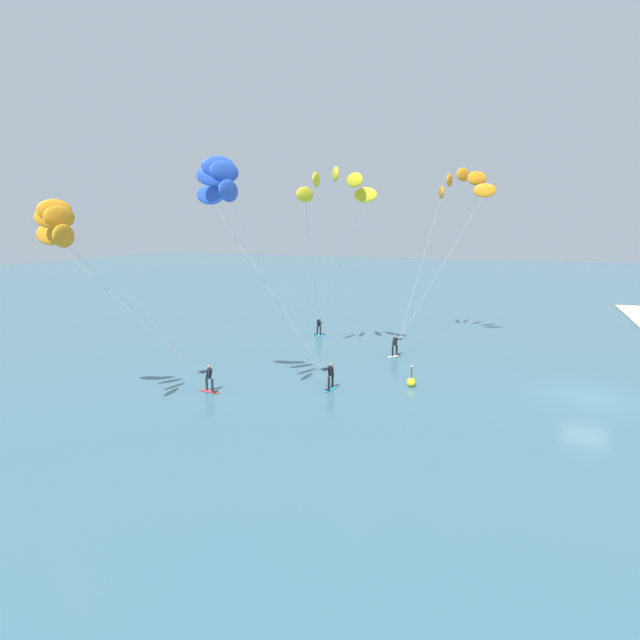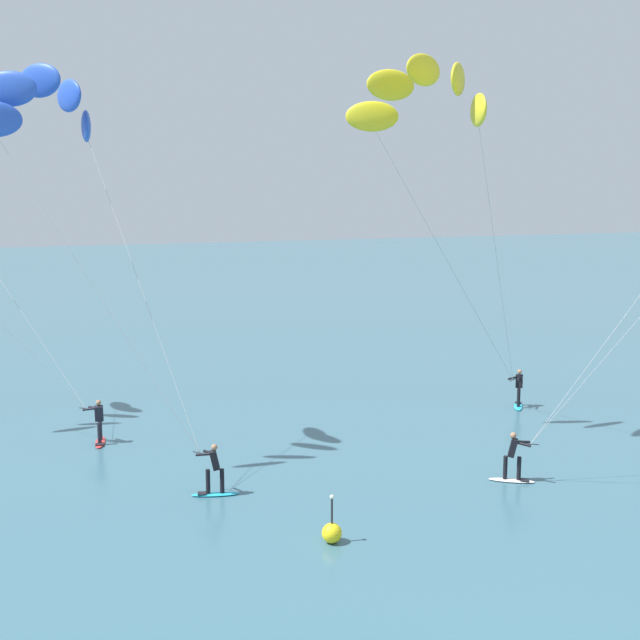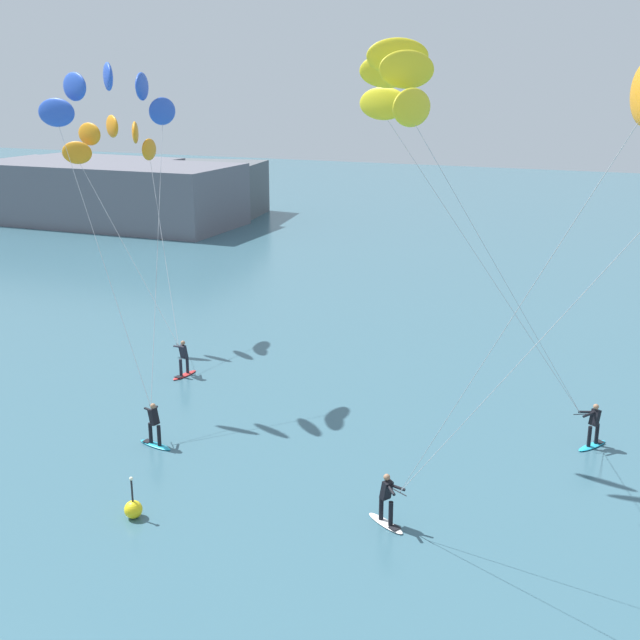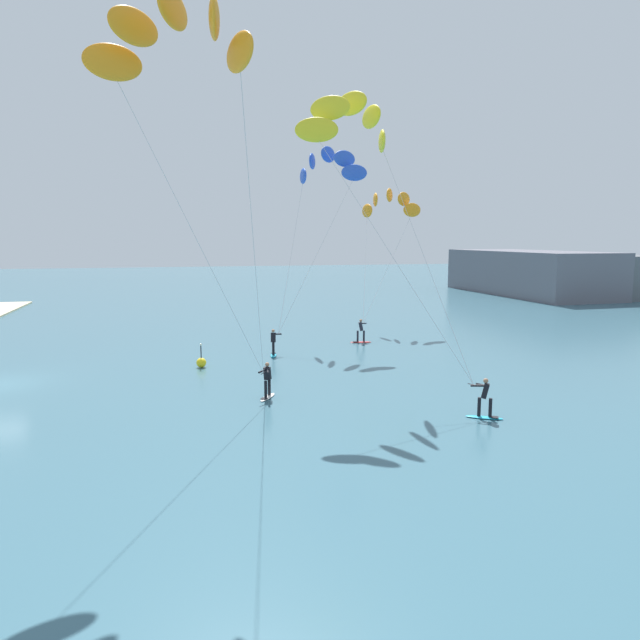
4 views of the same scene
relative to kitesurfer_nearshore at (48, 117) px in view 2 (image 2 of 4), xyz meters
The scene contains 3 objects.
kitesurfer_nearshore is the anchor object (origin of this frame).
kitesurfer_downwind 12.87m from the kitesurfer_nearshore, ahead, with size 9.25×7.44×14.12m.
marker_buoy 16.14m from the kitesurfer_nearshore, 53.55° to the right, with size 0.56×0.56×1.38m.
Camera 2 is at (-8.94, -10.91, 9.91)m, focal length 48.43 mm.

